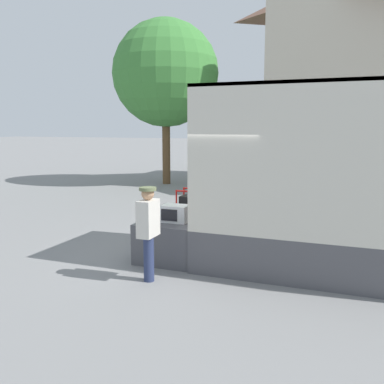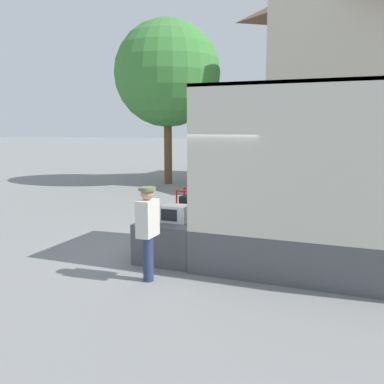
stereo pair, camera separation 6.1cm
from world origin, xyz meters
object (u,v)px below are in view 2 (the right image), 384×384
at_px(portable_generator, 193,204).
at_px(worker_person, 148,224).
at_px(microwave, 175,213).
at_px(street_tree, 167,74).

bearing_deg(portable_generator, worker_person, -89.26).
xyz_separation_m(microwave, portable_generator, (-0.01, 0.95, 0.03)).
distance_m(portable_generator, street_tree, 11.39).
bearing_deg(street_tree, worker_person, -66.87).
height_order(portable_generator, street_tree, street_tree).
distance_m(microwave, street_tree, 12.20).
bearing_deg(worker_person, microwave, 90.85).
bearing_deg(microwave, worker_person, -89.15).
xyz_separation_m(microwave, worker_person, (0.02, -1.20, 0.04)).
relative_size(portable_generator, street_tree, 0.08).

